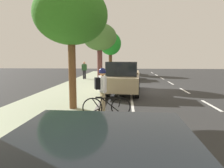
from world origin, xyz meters
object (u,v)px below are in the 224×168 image
cyclist_with_backpack (102,86)px  street_tree_mid_block (100,38)px  street_tree_far_end (71,16)px  parked_sedan_green_second (126,72)px  parked_sedan_grey_nearest (125,68)px  parked_pickup_tan_mid (123,78)px  bicycle_at_curb (107,107)px  fire_hydrant (113,72)px  pedestrian_on_phone (84,69)px  street_tree_near_cyclist (110,44)px

cyclist_with_backpack → street_tree_mid_block: street_tree_mid_block is taller
street_tree_far_end → parked_sedan_green_second: bearing=-99.3°
parked_sedan_grey_nearest → parked_pickup_tan_mid: 15.31m
parked_sedan_green_second → cyclist_with_backpack: (0.87, 12.99, 0.34)m
bicycle_at_curb → fire_hydrant: (0.89, -16.73, 0.17)m
bicycle_at_curb → pedestrian_on_phone: (3.41, -12.31, 0.70)m
bicycle_at_curb → cyclist_with_backpack: size_ratio=0.99×
parked_pickup_tan_mid → street_tree_near_cyclist: size_ratio=0.99×
parked_pickup_tan_mid → street_tree_mid_block: 5.11m
bicycle_at_curb → street_tree_near_cyclist: (1.43, -19.98, 3.65)m
cyclist_with_backpack → pedestrian_on_phone: (3.18, -11.87, -0.01)m
parked_sedan_grey_nearest → pedestrian_on_phone: bearing=64.7°
fire_hydrant → parked_sedan_green_second: bearing=115.1°
cyclist_with_backpack → street_tree_mid_block: bearing=-82.0°
street_tree_mid_block → bicycle_at_curb: bearing=99.0°
street_tree_far_end → parked_pickup_tan_mid: bearing=-113.0°
fire_hydrant → cyclist_with_backpack: bearing=92.4°
parked_sedan_grey_nearest → parked_sedan_green_second: (-0.12, 7.21, 0.00)m
parked_pickup_tan_mid → cyclist_with_backpack: bearing=81.3°
fire_hydrant → bicycle_at_curb: bearing=93.1°
bicycle_at_curb → fire_hydrant: fire_hydrant is taller
cyclist_with_backpack → fire_hydrant: cyclist_with_backpack is taller
parked_pickup_tan_mid → fire_hydrant: 11.50m
cyclist_with_backpack → street_tree_far_end: bearing=-12.4°
cyclist_with_backpack → parked_sedan_grey_nearest: bearing=-92.1°
cyclist_with_backpack → bicycle_at_curb: bearing=116.7°
bicycle_at_curb → street_tree_far_end: 3.73m
parked_pickup_tan_mid → street_tree_far_end: 5.78m
street_tree_mid_block → fire_hydrant: street_tree_mid_block is taller
bicycle_at_curb → pedestrian_on_phone: 12.79m
parked_sedan_grey_nearest → cyclist_with_backpack: bearing=87.9°
parked_pickup_tan_mid → street_tree_mid_block: street_tree_mid_block is taller
pedestrian_on_phone → parked_sedan_grey_nearest: bearing=-115.3°
street_tree_far_end → street_tree_near_cyclist: bearing=-90.0°
parked_sedan_grey_nearest → bicycle_at_curb: size_ratio=2.53×
parked_sedan_green_second → street_tree_far_end: 13.24m
parked_sedan_grey_nearest → pedestrian_on_phone: pedestrian_on_phone is taller
street_tree_near_cyclist → parked_pickup_tan_mid: bearing=97.6°
parked_pickup_tan_mid → fire_hydrant: (1.42, -11.41, -0.35)m
cyclist_with_backpack → street_tree_near_cyclist: (1.21, -19.54, 2.95)m
parked_sedan_green_second → parked_pickup_tan_mid: size_ratio=0.81×
cyclist_with_backpack → street_tree_near_cyclist: size_ratio=0.32×
street_tree_far_end → cyclist_with_backpack: bearing=167.6°
cyclist_with_backpack → fire_hydrant: 16.32m
parked_sedan_green_second → street_tree_far_end: bearing=80.7°
cyclist_with_backpack → street_tree_far_end: size_ratio=0.37×
parked_sedan_green_second → street_tree_near_cyclist: bearing=-72.3°
parked_sedan_grey_nearest → street_tree_mid_block: (1.97, 11.57, 3.03)m
parked_sedan_green_second → street_tree_far_end: size_ratio=0.92×
street_tree_far_end → fire_hydrant: 16.35m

